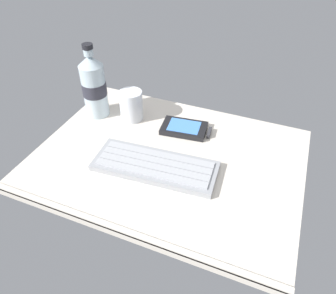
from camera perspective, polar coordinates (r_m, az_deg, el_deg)
ground_plane at (r=78.94cm, az=-0.06°, el=-2.32°), size 64.00×48.00×2.80cm
keyboard at (r=74.85cm, az=-2.34°, el=-3.36°), size 29.75×13.17×1.70cm
handheld_device at (r=86.21cm, az=3.30°, el=3.29°), size 13.37×8.94×1.50cm
juice_cup at (r=89.83cm, az=-6.57°, el=7.22°), size 6.40×6.40×8.50cm
water_bottle at (r=90.96cm, az=-13.11°, el=10.59°), size 6.73×6.73×20.80cm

